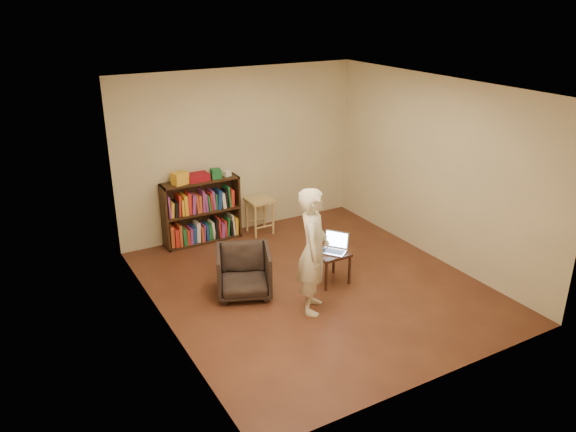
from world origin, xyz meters
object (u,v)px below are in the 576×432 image
bookshelf (201,215)px  stool (260,205)px  laptop (334,247)px  side_table (330,257)px  armchair (244,272)px  person (313,251)px

bookshelf → stool: bearing=-9.2°
laptop → stool: bearing=146.8°
side_table → armchair: bearing=167.2°
stool → person: bearing=-102.0°
stool → laptop: bearing=-86.3°
bookshelf → stool: bookshelf is taller
armchair → laptop: size_ratio=1.59×
person → stool: bearing=24.0°
stool → person: (-0.51, -2.43, 0.32)m
laptop → person: person is taller
armchair → laptop: laptop is taller
bookshelf → laptop: size_ratio=2.76×
bookshelf → person: (0.42, -2.58, 0.35)m
stool → side_table: (0.06, -1.95, -0.10)m
bookshelf → side_table: size_ratio=2.75×
stool → armchair: armchair is taller
armchair → person: 1.05m
armchair → stool: bearing=79.5°
armchair → person: bearing=-30.3°
bookshelf → stool: (0.93, -0.15, 0.03)m
person → laptop: bearing=-16.6°
laptop → bookshelf: bearing=170.0°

